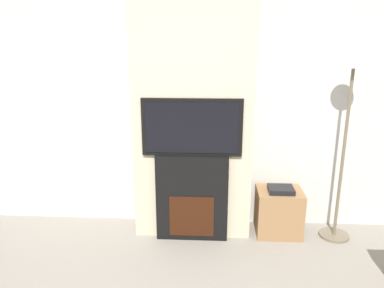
{
  "coord_description": "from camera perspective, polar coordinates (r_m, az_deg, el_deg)",
  "views": [
    {
      "loc": [
        0.18,
        -1.67,
        1.92
      ],
      "look_at": [
        0.0,
        1.65,
        0.96
      ],
      "focal_mm": 35.0,
      "sensor_mm": 36.0,
      "label": 1
    }
  ],
  "objects": [
    {
      "name": "wall_back",
      "position": [
        3.75,
        0.31,
        7.33
      ],
      "size": [
        6.0,
        0.06,
        2.7
      ],
      "color": "silver",
      "rests_on": "ground_plane"
    },
    {
      "name": "chimney_breast",
      "position": [
        3.55,
        0.15,
        6.83
      ],
      "size": [
        1.13,
        0.35,
        2.7
      ],
      "color": "beige",
      "rests_on": "ground_plane"
    },
    {
      "name": "fireplace",
      "position": [
        3.65,
        -0.0,
        -8.14
      ],
      "size": [
        0.69,
        0.15,
        0.85
      ],
      "color": "black",
      "rests_on": "ground_plane"
    },
    {
      "name": "television",
      "position": [
        3.42,
        -0.0,
        2.58
      ],
      "size": [
        0.92,
        0.07,
        0.54
      ],
      "color": "black",
      "rests_on": "fireplace"
    },
    {
      "name": "floor_lamp",
      "position": [
        3.71,
        22.52,
        2.82
      ],
      "size": [
        0.29,
        0.29,
        1.76
      ],
      "color": "#726651",
      "rests_on": "ground_plane"
    },
    {
      "name": "media_stand",
      "position": [
        3.9,
        13.06,
        -9.93
      ],
      "size": [
        0.44,
        0.37,
        0.51
      ],
      "color": "#997047",
      "rests_on": "ground_plane"
    }
  ]
}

